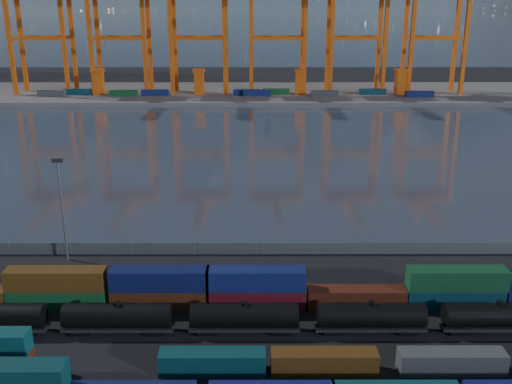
{
  "coord_description": "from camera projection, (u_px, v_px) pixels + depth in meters",
  "views": [
    {
      "loc": [
        -0.2,
        -57.22,
        37.79
      ],
      "look_at": [
        0.0,
        30.0,
        10.0
      ],
      "focal_mm": 40.0,
      "sensor_mm": 36.0,
      "label": 1
    }
  ],
  "objects": [
    {
      "name": "ground",
      "position": [
        257.0,
        353.0,
        65.99
      ],
      "size": [
        700.0,
        700.0,
        0.0
      ],
      "primitive_type": "plane",
      "color": "black",
      "rests_on": "ground"
    },
    {
      "name": "quay_containers",
      "position": [
        230.0,
        93.0,
        251.2
      ],
      "size": [
        172.58,
        10.99,
        2.6
      ],
      "color": "navy",
      "rests_on": "far_quay"
    },
    {
      "name": "gantry_cranes",
      "position": [
        238.0,
        0.0,
        246.7
      ],
      "size": [
        201.57,
        51.02,
        69.09
      ],
      "color": "#EC5B10",
      "rests_on": "ground"
    },
    {
      "name": "harbor_water",
      "position": [
        255.0,
        147.0,
        166.03
      ],
      "size": [
        700.0,
        700.0,
        0.0
      ],
      "primitive_type": "plane",
      "color": "#303946",
      "rests_on": "ground"
    },
    {
      "name": "yard_light_mast",
      "position": [
        62.0,
        204.0,
        87.88
      ],
      "size": [
        1.6,
        0.4,
        16.6
      ],
      "color": "slate",
      "rests_on": "ground"
    },
    {
      "name": "far_quay",
      "position": [
        255.0,
        93.0,
        265.78
      ],
      "size": [
        700.0,
        70.0,
        2.0
      ],
      "primitive_type": "cube",
      "color": "#514F4C",
      "rests_on": "ground"
    },
    {
      "name": "container_row_north",
      "position": [
        275.0,
        292.0,
        75.36
      ],
      "size": [
        141.97,
        2.64,
        5.63
      ],
      "color": "#0F284F",
      "rests_on": "ground"
    },
    {
      "name": "waterfront_fence",
      "position": [
        256.0,
        249.0,
        92.37
      ],
      "size": [
        160.12,
        0.12,
        2.2
      ],
      "color": "#595B5E",
      "rests_on": "ground"
    },
    {
      "name": "straddle_carriers",
      "position": [
        250.0,
        81.0,
        254.17
      ],
      "size": [
        140.0,
        7.0,
        11.1
      ],
      "color": "#EC5B10",
      "rests_on": "far_quay"
    },
    {
      "name": "container_row_mid",
      "position": [
        150.0,
        360.0,
        62.03
      ],
      "size": [
        141.07,
        2.36,
        5.04
      ],
      "color": "#36383A",
      "rests_on": "ground"
    },
    {
      "name": "tanker_string",
      "position": [
        244.0,
        317.0,
        69.57
      ],
      "size": [
        137.62,
        2.92,
        4.19
      ],
      "color": "black",
      "rests_on": "ground"
    }
  ]
}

